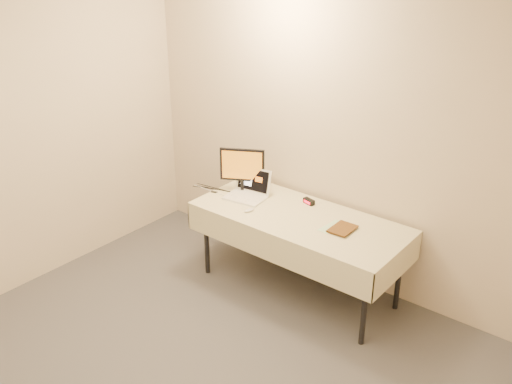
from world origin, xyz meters
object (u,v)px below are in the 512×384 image
Objects in this scene: table at (299,223)px; monitor at (242,167)px; laptop at (249,190)px; book at (334,214)px.

monitor is at bearing 173.17° from table.
book is at bearing -10.08° from laptop.
book reaches higher than table.
laptop reaches higher than table.
laptop is 1.67× the size of book.
table is 7.93× the size of book.
table is at bearing -35.91° from monitor.
book is at bearing 1.60° from table.
laptop is at bearing -50.69° from monitor.
monitor is at bearing 174.96° from book.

